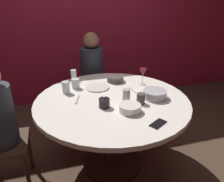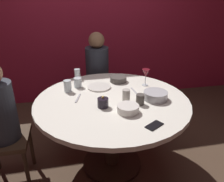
{
  "view_description": "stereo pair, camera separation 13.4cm",
  "coord_description": "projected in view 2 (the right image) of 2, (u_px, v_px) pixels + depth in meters",
  "views": [
    {
      "loc": [
        -0.5,
        -1.76,
        1.66
      ],
      "look_at": [
        0.0,
        0.0,
        0.84
      ],
      "focal_mm": 35.79,
      "sensor_mm": 36.0,
      "label": 1
    },
    {
      "loc": [
        -0.37,
        -1.79,
        1.66
      ],
      "look_at": [
        0.0,
        0.0,
        0.84
      ],
      "focal_mm": 35.79,
      "sensor_mm": 36.0,
      "label": 2
    }
  ],
  "objects": [
    {
      "name": "cup_by_right_diner",
      "position": [
        126.0,
        95.0,
        1.98
      ],
      "size": [
        0.07,
        0.07,
        0.11
      ],
      "primitive_type": "cylinder",
      "color": "#B2ADA3",
      "rests_on": "dining_table"
    },
    {
      "name": "back_wall",
      "position": [
        89.0,
        17.0,
        3.34
      ],
      "size": [
        6.0,
        0.1,
        2.6
      ],
      "primitive_type": "cube",
      "color": "maroon",
      "rests_on": "ground"
    },
    {
      "name": "cup_by_left_diner",
      "position": [
        68.0,
        86.0,
        2.16
      ],
      "size": [
        0.07,
        0.07,
        0.12
      ],
      "primitive_type": "cylinder",
      "color": "silver",
      "rests_on": "dining_table"
    },
    {
      "name": "cup_near_candle",
      "position": [
        140.0,
        99.0,
        1.92
      ],
      "size": [
        0.07,
        0.07,
        0.09
      ],
      "primitive_type": "cylinder",
      "color": "#4C4742",
      "rests_on": "dining_table"
    },
    {
      "name": "knife_near_plate",
      "position": [
        135.0,
        91.0,
        2.18
      ],
      "size": [
        0.03,
        0.18,
        0.01
      ],
      "primitive_type": "cube",
      "rotation": [
        0.0,
        0.0,
        0.11
      ],
      "color": "#B7B7BC",
      "rests_on": "dining_table"
    },
    {
      "name": "bowl_salad_center",
      "position": [
        118.0,
        79.0,
        2.42
      ],
      "size": [
        0.18,
        0.18,
        0.06
      ],
      "primitive_type": "cylinder",
      "color": "#4C4742",
      "rests_on": "dining_table"
    },
    {
      "name": "wine_glass",
      "position": [
        146.0,
        74.0,
        2.28
      ],
      "size": [
        0.08,
        0.08,
        0.18
      ],
      "color": "silver",
      "rests_on": "dining_table"
    },
    {
      "name": "bowl_serving_large",
      "position": [
        155.0,
        95.0,
        2.02
      ],
      "size": [
        0.22,
        0.22,
        0.07
      ],
      "primitive_type": "cylinder",
      "color": "#B7B7BC",
      "rests_on": "dining_table"
    },
    {
      "name": "cup_center_front",
      "position": [
        78.0,
        82.0,
        2.27
      ],
      "size": [
        0.08,
        0.08,
        0.1
      ],
      "primitive_type": "cylinder",
      "color": "silver",
      "rests_on": "dining_table"
    },
    {
      "name": "cup_far_edge",
      "position": [
        77.0,
        74.0,
        2.47
      ],
      "size": [
        0.06,
        0.06,
        0.12
      ],
      "primitive_type": "cylinder",
      "color": "silver",
      "rests_on": "dining_table"
    },
    {
      "name": "fork_near_plate",
      "position": [
        78.0,
        98.0,
        2.05
      ],
      "size": [
        0.07,
        0.18,
        0.01
      ],
      "primitive_type": "cube",
      "rotation": [
        0.0,
        0.0,
        -0.29
      ],
      "color": "#B7B7BC",
      "rests_on": "dining_table"
    },
    {
      "name": "bowl_small_white",
      "position": [
        128.0,
        109.0,
        1.8
      ],
      "size": [
        0.18,
        0.18,
        0.06
      ],
      "primitive_type": "cylinder",
      "color": "silver",
      "rests_on": "dining_table"
    },
    {
      "name": "candle_holder",
      "position": [
        103.0,
        103.0,
        1.88
      ],
      "size": [
        0.09,
        0.09,
        0.1
      ],
      "color": "black",
      "rests_on": "dining_table"
    },
    {
      "name": "ground_plane",
      "position": [
        112.0,
        163.0,
        2.35
      ],
      "size": [
        8.0,
        8.0,
        0.0
      ],
      "primitive_type": "plane",
      "color": "#4C3828"
    },
    {
      "name": "seated_diner_back",
      "position": [
        97.0,
        69.0,
        2.88
      ],
      "size": [
        0.4,
        0.4,
        1.21
      ],
      "rotation": [
        0.0,
        0.0,
        4.71
      ],
      "color": "#3F2D1E",
      "rests_on": "ground"
    },
    {
      "name": "cell_phone",
      "position": [
        154.0,
        125.0,
        1.63
      ],
      "size": [
        0.16,
        0.13,
        0.01
      ],
      "primitive_type": "cube",
      "rotation": [
        0.0,
        0.0,
        2.11
      ],
      "color": "black",
      "rests_on": "dining_table"
    },
    {
      "name": "dinner_plate",
      "position": [
        99.0,
        87.0,
        2.28
      ],
      "size": [
        0.24,
        0.24,
        0.01
      ],
      "primitive_type": "cylinder",
      "color": "silver",
      "rests_on": "dining_table"
    },
    {
      "name": "dining_table",
      "position": [
        112.0,
        113.0,
        2.1
      ],
      "size": [
        1.4,
        1.4,
        0.76
      ],
      "color": "silver",
      "rests_on": "ground"
    }
  ]
}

